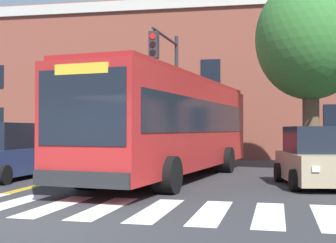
{
  "coord_description": "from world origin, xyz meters",
  "views": [
    {
      "loc": [
        4.0,
        -7.6,
        1.67
      ],
      "look_at": [
        1.2,
        7.21,
        1.93
      ],
      "focal_mm": 50.0,
      "sensor_mm": 36.0,
      "label": 1
    }
  ],
  "objects_px": {
    "traffic_light_overhead": "(168,75)",
    "street_tree_curbside_large": "(311,39)",
    "car_navy_near_lane": "(1,154)",
    "car_tan_far_lane": "(317,159)",
    "car_red_behind_bus": "(187,147)",
    "city_bus": "(173,124)"
  },
  "relations": [
    {
      "from": "traffic_light_overhead",
      "to": "street_tree_curbside_large",
      "type": "height_order",
      "value": "street_tree_curbside_large"
    },
    {
      "from": "car_navy_near_lane",
      "to": "street_tree_curbside_large",
      "type": "distance_m",
      "value": 12.64
    },
    {
      "from": "car_tan_far_lane",
      "to": "car_red_behind_bus",
      "type": "xyz_separation_m",
      "value": [
        -5.28,
        9.57,
        -0.02
      ]
    },
    {
      "from": "car_navy_near_lane",
      "to": "traffic_light_overhead",
      "type": "distance_m",
      "value": 7.3
    },
    {
      "from": "car_tan_far_lane",
      "to": "street_tree_curbside_large",
      "type": "xyz_separation_m",
      "value": [
        0.41,
        5.28,
        4.52
      ]
    },
    {
      "from": "car_tan_far_lane",
      "to": "city_bus",
      "type": "bearing_deg",
      "value": 162.46
    },
    {
      "from": "city_bus",
      "to": "car_red_behind_bus",
      "type": "relative_size",
      "value": 3.21
    },
    {
      "from": "car_navy_near_lane",
      "to": "car_red_behind_bus",
      "type": "relative_size",
      "value": 1.04
    },
    {
      "from": "car_navy_near_lane",
      "to": "traffic_light_overhead",
      "type": "height_order",
      "value": "traffic_light_overhead"
    },
    {
      "from": "car_tan_far_lane",
      "to": "traffic_light_overhead",
      "type": "bearing_deg",
      "value": 140.15
    },
    {
      "from": "city_bus",
      "to": "street_tree_curbside_large",
      "type": "bearing_deg",
      "value": 37.41
    },
    {
      "from": "traffic_light_overhead",
      "to": "street_tree_curbside_large",
      "type": "bearing_deg",
      "value": 8.3
    },
    {
      "from": "car_tan_far_lane",
      "to": "car_red_behind_bus",
      "type": "relative_size",
      "value": 1.02
    },
    {
      "from": "city_bus",
      "to": "car_tan_far_lane",
      "type": "relative_size",
      "value": 3.15
    },
    {
      "from": "city_bus",
      "to": "car_navy_near_lane",
      "type": "relative_size",
      "value": 3.11
    },
    {
      "from": "city_bus",
      "to": "car_navy_near_lane",
      "type": "bearing_deg",
      "value": -163.37
    },
    {
      "from": "car_red_behind_bus",
      "to": "street_tree_curbside_large",
      "type": "bearing_deg",
      "value": -37.02
    },
    {
      "from": "car_red_behind_bus",
      "to": "street_tree_curbside_large",
      "type": "height_order",
      "value": "street_tree_curbside_large"
    },
    {
      "from": "car_navy_near_lane",
      "to": "car_red_behind_bus",
      "type": "xyz_separation_m",
      "value": [
        4.79,
        9.75,
        -0.08
      ]
    },
    {
      "from": "city_bus",
      "to": "traffic_light_overhead",
      "type": "height_order",
      "value": "traffic_light_overhead"
    },
    {
      "from": "car_navy_near_lane",
      "to": "traffic_light_overhead",
      "type": "relative_size",
      "value": 0.69
    },
    {
      "from": "traffic_light_overhead",
      "to": "street_tree_curbside_large",
      "type": "xyz_separation_m",
      "value": [
        5.73,
        0.84,
        1.42
      ]
    }
  ]
}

